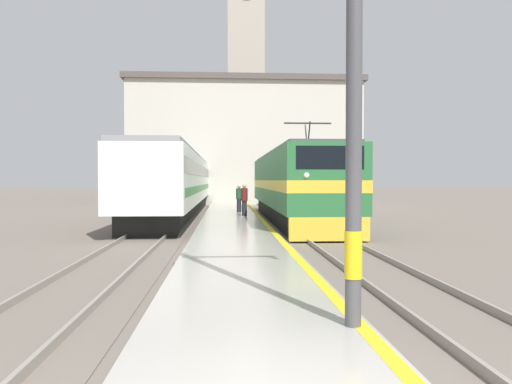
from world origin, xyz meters
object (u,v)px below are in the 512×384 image
at_px(locomotive_train, 293,186).
at_px(clock_tower, 245,59).
at_px(second_waiting_passenger, 239,198).
at_px(catenary_mast, 363,5).
at_px(passenger_train, 192,182).
at_px(person_on_platform, 244,199).

xyz_separation_m(locomotive_train, clock_tower, (-1.03, 34.87, 14.93)).
relative_size(second_waiting_passenger, clock_tower, 0.05).
relative_size(catenary_mast, second_waiting_passenger, 5.04).
distance_m(passenger_train, second_waiting_passenger, 15.71).
distance_m(locomotive_train, person_on_platform, 2.61).
bearing_deg(second_waiting_passenger, locomotive_train, -47.59).
bearing_deg(locomotive_train, passenger_train, 109.35).
height_order(locomotive_train, second_waiting_passenger, locomotive_train).
xyz_separation_m(passenger_train, catenary_mast, (4.59, -37.74, 2.32)).
relative_size(person_on_platform, second_waiting_passenger, 1.04).
bearing_deg(clock_tower, second_waiting_passenger, -93.03).
xyz_separation_m(catenary_mast, person_on_platform, (-0.71, 19.54, -3.15)).
bearing_deg(clock_tower, catenary_mast, -90.82).
bearing_deg(person_on_platform, passenger_train, 102.03).
bearing_deg(catenary_mast, second_waiting_passenger, 92.32).
height_order(second_waiting_passenger, clock_tower, clock_tower).
bearing_deg(clock_tower, person_on_platform, -92.45).
relative_size(passenger_train, catenary_mast, 6.73).
xyz_separation_m(catenary_mast, clock_tower, (0.78, 54.39, 12.47)).
xyz_separation_m(locomotive_train, second_waiting_passenger, (-2.72, 2.97, -0.73)).
relative_size(locomotive_train, passenger_train, 0.35).
height_order(catenary_mast, second_waiting_passenger, catenary_mast).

